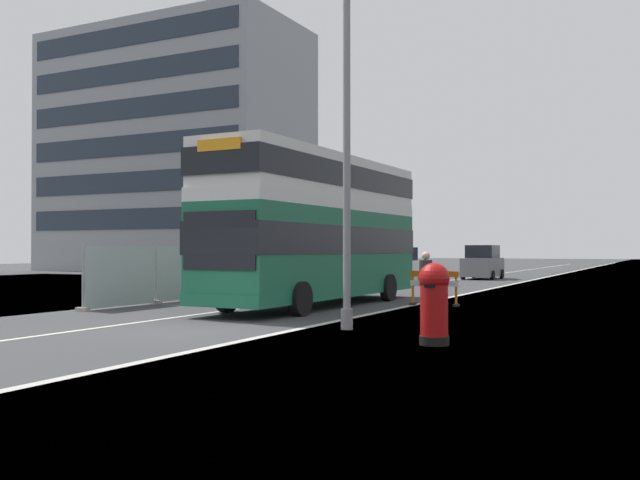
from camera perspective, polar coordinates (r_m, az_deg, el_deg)
ground at (r=16.89m, az=-9.46°, el=-7.44°), size 140.00×280.00×0.10m
double_decker_bus at (r=24.10m, az=-0.14°, el=1.08°), size 2.96×11.63×5.07m
lamppost_foreground at (r=17.12m, az=2.17°, el=7.60°), size 0.29×0.70×9.30m
red_pillar_postbox at (r=14.43m, az=9.18°, el=-4.78°), size 0.62×0.62×1.65m
roadworks_barrier at (r=24.43m, az=9.19°, el=-3.50°), size 1.68×0.49×1.18m
construction_site_fence at (r=31.11m, az=-5.04°, el=-2.46°), size 0.44×20.60×2.08m
car_oncoming_near at (r=39.65m, az=6.25°, el=-2.15°), size 1.90×4.35×2.04m
car_receding_mid at (r=47.09m, az=12.97°, el=-1.84°), size 2.08×4.18×2.20m
bare_tree_far_verge_near at (r=51.68m, az=1.92°, el=-0.50°), size 2.92×2.36×4.32m
bare_tree_far_verge_mid at (r=62.39m, az=6.36°, el=-0.24°), size 2.18×2.84×5.10m
bare_tree_far_verge_far at (r=68.87m, az=5.78°, el=-0.66°), size 2.73×2.31×4.12m
pedestrian_at_kerb at (r=18.78m, az=8.52°, el=-3.74°), size 0.34×0.34×1.86m
backdrop_office_block at (r=66.53m, az=-11.60°, el=6.94°), size 23.23×12.18×21.65m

